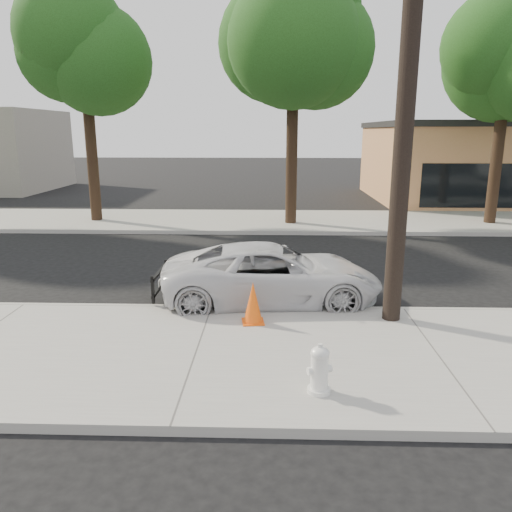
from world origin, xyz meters
name	(u,v)px	position (x,y,z in m)	size (l,w,h in m)	color
ground	(222,283)	(0.00, 0.00, 0.00)	(120.00, 120.00, 0.00)	black
near_sidewalk	(196,355)	(0.00, -4.30, 0.07)	(90.00, 4.40, 0.15)	gray
far_sidewalk	(242,221)	(0.00, 8.50, 0.07)	(90.00, 5.00, 0.15)	gray
curb_near	(212,309)	(0.00, -2.10, 0.07)	(90.00, 0.12, 0.16)	#9E9B93
utility_pole	(408,73)	(3.60, -2.70, 4.70)	(1.40, 0.34, 9.00)	black
tree_b	(88,65)	(-5.81, 8.06, 6.15)	(4.34, 4.20, 8.45)	black
tree_c	(300,41)	(2.22, 7.64, 6.91)	(4.96, 4.80, 9.55)	black
police_cruiser	(272,274)	(1.27, -1.44, 0.66)	(2.19, 4.76, 1.32)	silver
fire_hydrant	(319,370)	(1.93, -5.59, 0.48)	(0.37, 0.33, 0.68)	white
traffic_cone	(253,303)	(0.90, -2.99, 0.54)	(0.46, 0.46, 0.80)	#FA580D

